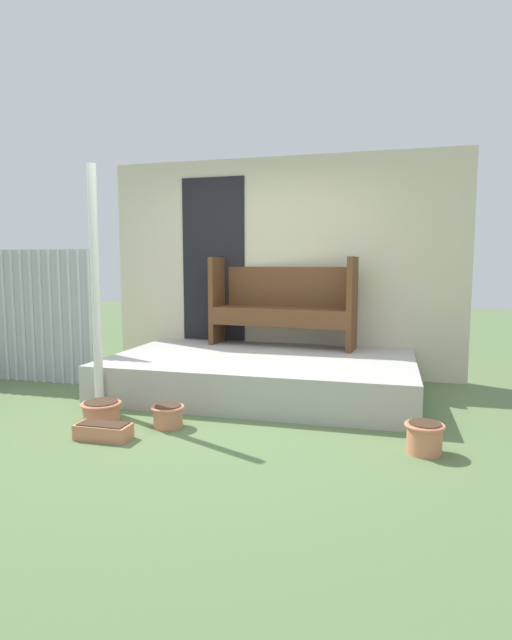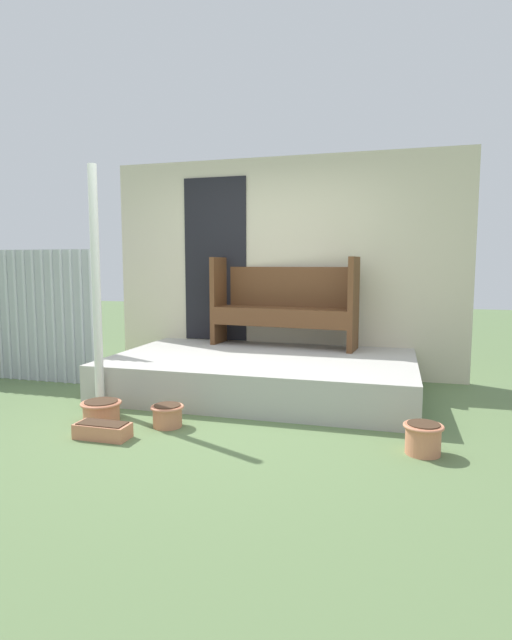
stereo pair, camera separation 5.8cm
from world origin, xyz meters
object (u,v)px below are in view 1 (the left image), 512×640
at_px(support_post, 96,290).
at_px(flower_pot_right, 424,436).
at_px(planter_box_rect, 103,431).
at_px(flower_pot_middle, 168,415).
at_px(bench, 282,301).
at_px(flower_pot_left, 101,410).

xyz_separation_m(support_post, flower_pot_right, (2.83, -0.35, -0.99)).
distance_m(support_post, planter_box_rect, 1.33).
distance_m(support_post, flower_pot_middle, 1.33).
relative_size(flower_pot_middle, planter_box_rect, 0.65).
distance_m(flower_pot_middle, flower_pot_right, 2.01).
bearing_deg(bench, flower_pot_middle, -99.39).
bearing_deg(planter_box_rect, flower_pot_left, 123.80).
relative_size(flower_pot_left, planter_box_rect, 0.82).
relative_size(flower_pot_left, flower_pot_middle, 1.25).
xyz_separation_m(bench, flower_pot_right, (1.46, -2.06, -0.79)).
xyz_separation_m(flower_pot_middle, planter_box_rect, (-0.36, -0.39, -0.04)).
distance_m(support_post, flower_pot_right, 3.01).
relative_size(support_post, planter_box_rect, 5.23).
bearing_deg(support_post, planter_box_rect, -55.96).
bearing_deg(bench, flower_pot_left, -114.07).
bearing_deg(flower_pot_middle, bench, 74.81).
relative_size(support_post, flower_pot_middle, 8.02).
relative_size(bench, planter_box_rect, 4.06).
height_order(flower_pot_left, planter_box_rect, flower_pot_left).
bearing_deg(flower_pot_right, flower_pot_left, 178.94).
distance_m(flower_pot_middle, planter_box_rect, 0.53).
height_order(support_post, flower_pot_middle, support_post).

